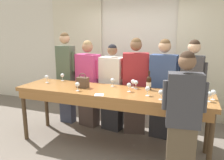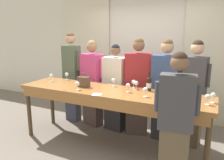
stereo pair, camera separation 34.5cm
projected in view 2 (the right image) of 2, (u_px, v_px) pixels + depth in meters
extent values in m
plane|color=#70665B|center=(110.00, 145.00, 3.71)|extent=(18.00, 18.00, 0.00)
cube|color=silver|center=(144.00, 54.00, 4.93)|extent=(12.00, 0.06, 2.80)
cube|color=beige|center=(86.00, 54.00, 5.53)|extent=(1.31, 0.03, 2.69)
cube|color=beige|center=(218.00, 60.00, 4.24)|extent=(1.31, 0.03, 2.69)
cube|color=#9E6633|center=(110.00, 92.00, 3.51)|extent=(3.15, 0.77, 0.07)
cube|color=#9E6633|center=(99.00, 104.00, 3.20)|extent=(3.02, 0.03, 0.12)
cylinder|color=#4C3823|center=(29.00, 112.00, 3.99)|extent=(0.07, 0.07, 0.91)
cylinder|color=#4C3823|center=(207.00, 150.00, 2.70)|extent=(0.07, 0.07, 0.91)
cylinder|color=#4C3823|center=(52.00, 102.00, 4.53)|extent=(0.07, 0.07, 0.91)
cylinder|color=#4C3823|center=(209.00, 130.00, 3.24)|extent=(0.07, 0.07, 0.91)
cylinder|color=black|center=(149.00, 85.00, 3.45)|extent=(0.08, 0.08, 0.19)
cone|color=black|center=(149.00, 77.00, 3.42)|extent=(0.08, 0.08, 0.04)
cylinder|color=black|center=(149.00, 74.00, 3.41)|extent=(0.03, 0.03, 0.07)
cylinder|color=white|center=(149.00, 85.00, 3.45)|extent=(0.08, 0.08, 0.08)
cube|color=brown|center=(84.00, 82.00, 3.68)|extent=(0.19, 0.11, 0.17)
torus|color=brown|center=(84.00, 76.00, 3.66)|extent=(0.13, 0.01, 0.13)
cylinder|color=white|center=(128.00, 92.00, 3.38)|extent=(0.06, 0.06, 0.00)
cylinder|color=white|center=(128.00, 90.00, 3.38)|extent=(0.01, 0.01, 0.07)
sphere|color=white|center=(128.00, 86.00, 3.36)|extent=(0.07, 0.07, 0.07)
cylinder|color=white|center=(134.00, 88.00, 3.62)|extent=(0.06, 0.06, 0.00)
cylinder|color=white|center=(134.00, 86.00, 3.61)|extent=(0.01, 0.01, 0.07)
sphere|color=white|center=(134.00, 82.00, 3.60)|extent=(0.07, 0.07, 0.07)
sphere|color=beige|center=(134.00, 83.00, 3.60)|extent=(0.05, 0.05, 0.05)
cylinder|color=white|center=(207.00, 104.00, 2.80)|extent=(0.06, 0.06, 0.00)
cylinder|color=white|center=(207.00, 102.00, 2.79)|extent=(0.01, 0.01, 0.07)
sphere|color=white|center=(208.00, 97.00, 2.78)|extent=(0.07, 0.07, 0.07)
cylinder|color=white|center=(136.00, 89.00, 3.55)|extent=(0.06, 0.06, 0.00)
cylinder|color=white|center=(136.00, 87.00, 3.54)|extent=(0.01, 0.01, 0.07)
sphere|color=white|center=(136.00, 83.00, 3.52)|extent=(0.07, 0.07, 0.07)
cylinder|color=white|center=(157.00, 101.00, 2.94)|extent=(0.06, 0.06, 0.00)
cylinder|color=white|center=(157.00, 98.00, 2.94)|extent=(0.01, 0.01, 0.07)
sphere|color=white|center=(158.00, 94.00, 2.92)|extent=(0.07, 0.07, 0.07)
cylinder|color=white|center=(51.00, 81.00, 4.13)|extent=(0.06, 0.06, 0.00)
cylinder|color=white|center=(51.00, 79.00, 4.12)|extent=(0.01, 0.01, 0.07)
sphere|color=white|center=(51.00, 76.00, 4.10)|extent=(0.07, 0.07, 0.07)
cylinder|color=white|center=(113.00, 86.00, 3.74)|extent=(0.06, 0.06, 0.00)
cylinder|color=white|center=(113.00, 84.00, 3.73)|extent=(0.01, 0.01, 0.07)
sphere|color=white|center=(113.00, 80.00, 3.72)|extent=(0.07, 0.07, 0.07)
cylinder|color=white|center=(212.00, 103.00, 2.87)|extent=(0.06, 0.06, 0.00)
cylinder|color=white|center=(213.00, 100.00, 2.87)|extent=(0.01, 0.01, 0.07)
sphere|color=white|center=(213.00, 95.00, 2.85)|extent=(0.07, 0.07, 0.07)
sphere|color=beige|center=(213.00, 96.00, 2.85)|extent=(0.05, 0.05, 0.05)
cylinder|color=white|center=(67.00, 79.00, 4.27)|extent=(0.06, 0.06, 0.00)
cylinder|color=white|center=(67.00, 78.00, 4.26)|extent=(0.01, 0.01, 0.07)
sphere|color=white|center=(67.00, 74.00, 4.24)|extent=(0.07, 0.07, 0.07)
cylinder|color=white|center=(145.00, 97.00, 3.14)|extent=(0.06, 0.06, 0.00)
cylinder|color=white|center=(145.00, 94.00, 3.14)|extent=(0.01, 0.01, 0.07)
sphere|color=white|center=(145.00, 90.00, 3.12)|extent=(0.07, 0.07, 0.07)
cylinder|color=white|center=(78.00, 90.00, 3.51)|extent=(0.06, 0.06, 0.00)
cylinder|color=white|center=(78.00, 88.00, 3.50)|extent=(0.01, 0.01, 0.07)
sphere|color=white|center=(77.00, 84.00, 3.49)|extent=(0.07, 0.07, 0.07)
sphere|color=beige|center=(77.00, 84.00, 3.49)|extent=(0.05, 0.05, 0.05)
cube|color=white|center=(97.00, 94.00, 3.25)|extent=(0.17, 0.17, 0.00)
cube|color=#383D51|center=(73.00, 100.00, 4.69)|extent=(0.31, 0.20, 0.90)
cube|color=#4C5B47|center=(71.00, 63.00, 4.51)|extent=(0.37, 0.24, 0.71)
sphere|color=tan|center=(70.00, 39.00, 4.40)|extent=(0.20, 0.20, 0.20)
sphere|color=brown|center=(70.00, 37.00, 4.40)|extent=(0.18, 0.18, 0.18)
cylinder|color=#4C5B47|center=(79.00, 61.00, 4.40)|extent=(0.08, 0.08, 0.39)
cylinder|color=#4C5B47|center=(64.00, 60.00, 4.60)|extent=(0.08, 0.08, 0.39)
cube|color=#473833|center=(93.00, 105.00, 4.48)|extent=(0.43, 0.30, 0.82)
cube|color=#C63D7A|center=(92.00, 70.00, 4.32)|extent=(0.50, 0.36, 0.65)
sphere|color=#9E7051|center=(92.00, 47.00, 4.22)|extent=(0.21, 0.21, 0.21)
sphere|color=#93754C|center=(92.00, 45.00, 4.21)|extent=(0.18, 0.18, 0.18)
cylinder|color=#C63D7A|center=(101.00, 69.00, 4.16)|extent=(0.08, 0.08, 0.36)
cylinder|color=#C63D7A|center=(84.00, 67.00, 4.47)|extent=(0.08, 0.08, 0.36)
cube|color=#28282D|center=(115.00, 110.00, 4.27)|extent=(0.42, 0.30, 0.80)
cube|color=silver|center=(115.00, 74.00, 4.11)|extent=(0.49, 0.36, 0.63)
sphere|color=brown|center=(116.00, 50.00, 4.01)|extent=(0.19, 0.19, 0.19)
sphere|color=black|center=(116.00, 49.00, 4.01)|extent=(0.16, 0.16, 0.16)
cylinder|color=silver|center=(126.00, 73.00, 3.96)|extent=(0.08, 0.08, 0.35)
cylinder|color=silver|center=(105.00, 70.00, 4.24)|extent=(0.08, 0.08, 0.35)
cube|color=#473833|center=(137.00, 112.00, 4.07)|extent=(0.43, 0.29, 0.85)
cube|color=maroon|center=(138.00, 72.00, 3.90)|extent=(0.50, 0.34, 0.67)
sphere|color=brown|center=(139.00, 45.00, 3.80)|extent=(0.21, 0.21, 0.21)
sphere|color=brown|center=(139.00, 43.00, 3.79)|extent=(0.19, 0.19, 0.19)
cylinder|color=maroon|center=(152.00, 70.00, 3.85)|extent=(0.09, 0.09, 0.37)
cylinder|color=maroon|center=(124.00, 69.00, 3.94)|extent=(0.09, 0.09, 0.37)
cube|color=#28282D|center=(164.00, 117.00, 3.86)|extent=(0.40, 0.25, 0.84)
cube|color=#334775|center=(166.00, 75.00, 3.69)|extent=(0.47, 0.29, 0.66)
sphere|color=tan|center=(167.00, 47.00, 3.59)|extent=(0.21, 0.21, 0.21)
sphere|color=brown|center=(168.00, 44.00, 3.58)|extent=(0.19, 0.19, 0.19)
cylinder|color=#334775|center=(181.00, 73.00, 3.56)|extent=(0.08, 0.08, 0.37)
cylinder|color=#334775|center=(152.00, 71.00, 3.81)|extent=(0.08, 0.08, 0.37)
cube|color=brown|center=(191.00, 121.00, 3.66)|extent=(0.32, 0.27, 0.84)
cube|color=#3D3D42|center=(195.00, 77.00, 3.49)|extent=(0.38, 0.31, 0.67)
sphere|color=#DBAD89|center=(198.00, 48.00, 3.39)|extent=(0.20, 0.20, 0.20)
sphere|color=#332319|center=(198.00, 46.00, 3.38)|extent=(0.18, 0.18, 0.18)
cylinder|color=#3D3D42|center=(208.00, 76.00, 3.38)|extent=(0.08, 0.08, 0.37)
cylinder|color=#3D3D42|center=(183.00, 73.00, 3.58)|extent=(0.08, 0.08, 0.37)
cube|color=brown|center=(173.00, 160.00, 2.59)|extent=(0.35, 0.22, 0.80)
cube|color=#3D3D42|center=(177.00, 102.00, 2.44)|extent=(0.41, 0.25, 0.63)
sphere|color=brown|center=(179.00, 63.00, 2.34)|extent=(0.19, 0.19, 0.19)
sphere|color=#332319|center=(180.00, 59.00, 2.33)|extent=(0.17, 0.17, 0.17)
cylinder|color=#3D3D42|center=(158.00, 96.00, 2.49)|extent=(0.08, 0.08, 0.35)
cylinder|color=#3D3D42|center=(198.00, 100.00, 2.36)|extent=(0.08, 0.08, 0.35)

